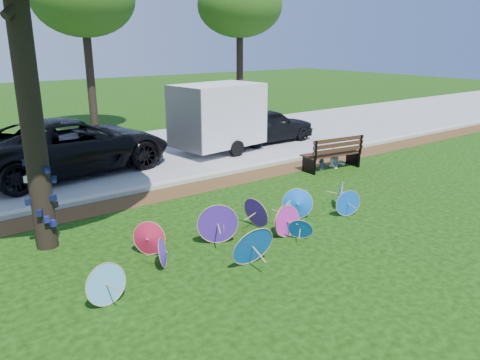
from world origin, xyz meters
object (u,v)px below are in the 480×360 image
at_px(park_bench, 331,153).
at_px(person_left, 322,155).
at_px(black_van, 72,146).
at_px(parasol_pile, 253,224).
at_px(dark_pickup, 267,125).
at_px(person_right, 337,148).
at_px(cargo_trailer, 218,115).

height_order(park_bench, person_left, park_bench).
bearing_deg(black_van, person_left, -131.12).
height_order(parasol_pile, dark_pickup, dark_pickup).
relative_size(person_left, person_right, 0.78).
bearing_deg(dark_pickup, person_right, 172.13).
xyz_separation_m(dark_pickup, person_right, (-0.66, -4.47, -0.06)).
distance_m(black_van, person_left, 8.09).
relative_size(park_bench, person_right, 1.62).
relative_size(park_bench, person_left, 2.06).
height_order(park_bench, person_right, person_right).
distance_m(black_van, person_right, 8.67).
height_order(parasol_pile, black_van, black_van).
xyz_separation_m(parasol_pile, person_right, (6.00, 3.10, 0.28)).
bearing_deg(cargo_trailer, person_right, -71.93).
xyz_separation_m(cargo_trailer, park_bench, (1.64, -4.25, -0.88)).
height_order(black_van, dark_pickup, black_van).
relative_size(cargo_trailer, person_left, 3.17).
bearing_deg(dark_pickup, park_bench, 167.93).
bearing_deg(park_bench, person_right, 15.31).
bearing_deg(parasol_pile, park_bench, 28.36).
bearing_deg(person_left, cargo_trailer, 85.65).
relative_size(parasol_pile, park_bench, 3.47).
bearing_deg(black_van, dark_pickup, -97.38).
distance_m(park_bench, person_right, 0.37).
xyz_separation_m(parasol_pile, cargo_trailer, (4.01, 7.30, 1.06)).
distance_m(cargo_trailer, person_left, 4.49).
xyz_separation_m(cargo_trailer, person_left, (1.29, -4.20, -0.92)).
bearing_deg(person_left, person_right, -21.44).
relative_size(parasol_pile, cargo_trailer, 2.25).
relative_size(dark_pickup, cargo_trailer, 1.28).
xyz_separation_m(parasol_pile, park_bench, (5.65, 3.05, 0.18)).
height_order(dark_pickup, person_right, dark_pickup).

